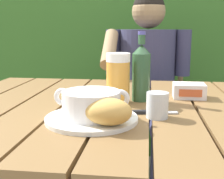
{
  "coord_description": "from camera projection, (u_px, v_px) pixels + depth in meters",
  "views": [
    {
      "loc": [
        0.06,
        -0.98,
        1.02
      ],
      "look_at": [
        -0.05,
        -0.08,
        0.84
      ],
      "focal_mm": 47.86,
      "sensor_mm": 36.0,
      "label": 1
    }
  ],
  "objects": [
    {
      "name": "dining_table",
      "position": [
        128.0,
        131.0,
        1.03
      ],
      "size": [
        1.32,
        0.99,
        0.77
      ],
      "color": "brown",
      "rests_on": "ground_plane"
    },
    {
      "name": "hedge_backdrop",
      "position": [
        158.0,
        39.0,
        2.57
      ],
      "size": [
        4.02,
        0.87,
        1.91
      ],
      "color": "#346324",
      "rests_on": "ground_plane"
    },
    {
      "name": "chair_near_diner",
      "position": [
        146.0,
        111.0,
        1.97
      ],
      "size": [
        0.49,
        0.45,
        0.98
      ],
      "color": "brown",
      "rests_on": "ground_plane"
    },
    {
      "name": "person_eating",
      "position": [
        146.0,
        82.0,
        1.73
      ],
      "size": [
        0.48,
        0.47,
        1.23
      ],
      "color": "#363755",
      "rests_on": "ground_plane"
    },
    {
      "name": "serving_plate",
      "position": [
        92.0,
        118.0,
        0.84
      ],
      "size": [
        0.26,
        0.26,
        0.01
      ],
      "color": "white",
      "rests_on": "dining_table"
    },
    {
      "name": "soup_bowl",
      "position": [
        91.0,
        103.0,
        0.83
      ],
      "size": [
        0.21,
        0.16,
        0.08
      ],
      "color": "white",
      "rests_on": "serving_plate"
    },
    {
      "name": "bread_roll",
      "position": [
        108.0,
        111.0,
        0.76
      ],
      "size": [
        0.14,
        0.11,
        0.07
      ],
      "color": "gold",
      "rests_on": "serving_plate"
    },
    {
      "name": "beer_glass",
      "position": [
        118.0,
        78.0,
        1.03
      ],
      "size": [
        0.08,
        0.08,
        0.17
      ],
      "color": "gold",
      "rests_on": "dining_table"
    },
    {
      "name": "beer_bottle",
      "position": [
        141.0,
        72.0,
        1.05
      ],
      "size": [
        0.06,
        0.06,
        0.25
      ],
      "color": "#305533",
      "rests_on": "dining_table"
    },
    {
      "name": "water_glass_small",
      "position": [
        157.0,
        105.0,
        0.86
      ],
      "size": [
        0.06,
        0.06,
        0.07
      ],
      "color": "silver",
      "rests_on": "dining_table"
    },
    {
      "name": "butter_tub",
      "position": [
        189.0,
        91.0,
        1.11
      ],
      "size": [
        0.12,
        0.09,
        0.05
      ],
      "color": "white",
      "rests_on": "dining_table"
    },
    {
      "name": "table_knife",
      "position": [
        146.0,
        112.0,
        0.91
      ],
      "size": [
        0.16,
        0.04,
        0.01
      ],
      "color": "silver",
      "rests_on": "dining_table"
    }
  ]
}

